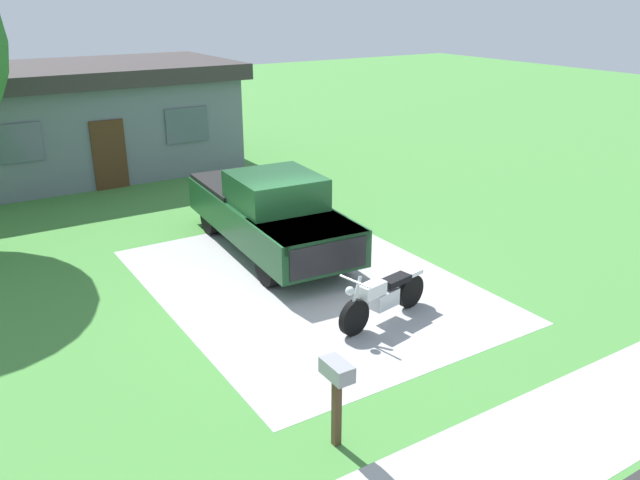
% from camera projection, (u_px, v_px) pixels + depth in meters
% --- Properties ---
extents(ground_plane, '(80.00, 80.00, 0.00)m').
position_uv_depth(ground_plane, '(307.00, 284.00, 13.31)').
color(ground_plane, '#45863B').
extents(driveway_pad, '(5.79, 7.77, 0.01)m').
position_uv_depth(driveway_pad, '(307.00, 284.00, 13.31)').
color(driveway_pad, '#A7A7A7').
rests_on(driveway_pad, ground).
extents(sidewalk_strip, '(36.00, 1.80, 0.01)m').
position_uv_depth(sidewalk_strip, '(541.00, 444.00, 8.58)').
color(sidewalk_strip, '#B0B0AB').
rests_on(sidewalk_strip, ground).
extents(motorcycle, '(2.19, 0.80, 1.09)m').
position_uv_depth(motorcycle, '(383.00, 297.00, 11.67)').
color(motorcycle, black).
rests_on(motorcycle, ground).
extents(pickup_truck, '(2.37, 5.74, 1.90)m').
position_uv_depth(pickup_truck, '(268.00, 210.00, 14.80)').
color(pickup_truck, black).
rests_on(pickup_truck, ground).
extents(mailbox, '(0.26, 0.48, 1.26)m').
position_uv_depth(mailbox, '(337.00, 381.00, 8.23)').
color(mailbox, '#4C3823').
rests_on(mailbox, ground).
extents(neighbor_house, '(9.60, 5.60, 3.50)m').
position_uv_depth(neighbor_house, '(86.00, 118.00, 21.19)').
color(neighbor_house, slate).
rests_on(neighbor_house, ground).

